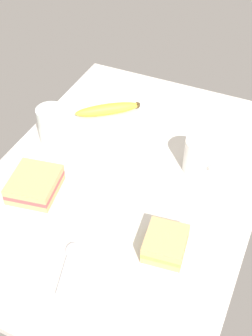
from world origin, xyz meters
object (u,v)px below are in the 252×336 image
sandwich_main (35,184)px  banana (108,109)px  glass_of_milk (52,126)px  spoon (68,259)px  coffee_mug_black (200,155)px  sandwich_side (165,243)px

sandwich_main → banana: (-34.55, 2.20, -0.57)cm
glass_of_milk → spoon: size_ratio=0.80×
sandwich_main → banana: 34.62cm
coffee_mug_black → sandwich_side: (26.34, 1.13, -2.53)cm
sandwich_main → spoon: 21.92cm
sandwich_main → sandwich_side: same height
banana → spoon: 50.60cm
glass_of_milk → banana: (-16.31, 8.23, -2.78)cm
coffee_mug_black → banana: coffee_mug_black is taller
glass_of_milk → coffee_mug_black: bearing=97.1°
sandwich_side → banana: size_ratio=0.61×
coffee_mug_black → glass_of_milk: bearing=-82.9°
sandwich_main → glass_of_milk: glass_of_milk is taller
coffee_mug_black → sandwich_side: 26.48cm
sandwich_side → glass_of_milk: 45.54cm
sandwich_main → banana: size_ratio=0.80×
coffee_mug_black → spoon: coffee_mug_black is taller
sandwich_main → sandwich_side: (3.24, 34.06, 0.00)cm
sandwich_main → sandwich_side: bearing=84.6°
coffee_mug_black → sandwich_side: bearing=2.5°
spoon → banana: bearing=-163.1°
sandwich_main → glass_of_milk: size_ratio=1.35×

